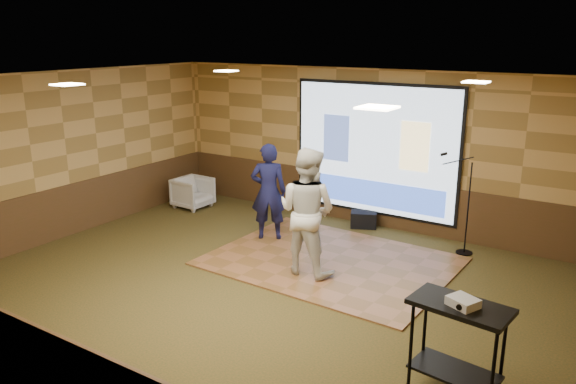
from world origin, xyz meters
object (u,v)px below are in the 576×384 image
Objects in this scene: projector_screen at (374,151)px; mic_stand at (463,225)px; player_left at (269,192)px; player_right at (307,211)px; projector at (463,302)px; duffel_bag at (364,219)px; av_table at (458,331)px; dance_floor at (330,261)px; banquet_chair at (193,193)px.

projector_screen is 1.94× the size of mic_stand.
projector_screen is 2.20m from player_left.
mic_stand is at bearing -128.66° from player_right.
projector reaches higher than duffel_bag.
player_left is 3.57× the size of duffel_bag.
av_table is 0.34m from projector.
projector is at bearing -54.39° from duffel_bag.
projector is (3.00, -4.49, -0.41)m from projector_screen.
duffel_bag is (-3.05, 4.26, -0.58)m from av_table.
dance_floor is at bearing 136.37° from player_left.
av_table is at bearing 116.42° from player_left.
projector_screen reaches higher than player_left.
av_table is at bearing 152.86° from projector.
player_left is (-1.24, -1.73, -0.58)m from projector_screen.
projector reaches higher than banquet_chair.
projector_screen is 2.70m from player_right.
av_table is (2.75, -2.39, 0.72)m from dance_floor.
player_right is 3.39m from av_table.
player_left is at bearing -154.23° from mic_stand.
player_left is 1.70× the size of av_table.
projector_screen is 4.61× the size of banquet_chair.
player_left is (-1.46, 0.33, 0.89)m from dance_floor.
banquet_chair is at bearing 165.03° from dance_floor.
projector is 0.38× the size of banquet_chair.
projector_screen reaches higher than dance_floor.
projector_screen is 2.54m from dance_floor.
duffel_bag is (-1.98, 0.30, -0.34)m from mic_stand.
av_table is at bearing -115.26° from banquet_chair.
duffel_bag is at bearing -84.68° from player_right.
banquet_chair is (-6.72, 3.48, -0.74)m from projector.
dance_floor is 5.23× the size of banquet_chair.
player_right is at bearing -111.26° from banquet_chair.
projector is at bearing -70.34° from mic_stand.
player_left is 2.64m from banquet_chair.
dance_floor is at bearing -80.99° from duffel_bag.
av_table is 0.60× the size of mic_stand.
projector_screen is 6.78× the size of duffel_bag.
player_right is 4.03× the size of duffel_bag.
player_left is 0.89× the size of player_right.
duffel_bag is at bearing -111.14° from projector_screen.
av_table reaches higher than banquet_chair.
mic_stand is (3.14, 1.24, -0.41)m from player_left.
player_left is at bearing 147.12° from av_table.
projector_screen is at bearing -72.81° from banquet_chair.
projector_screen is at bearing 123.74° from av_table.
projector_screen reaches higher than av_table.
mic_stand reaches higher than dance_floor.
projector_screen is 1.34m from duffel_bag.
dance_floor is 2.20× the size of mic_stand.
player_right is 2.73× the size of banquet_chair.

